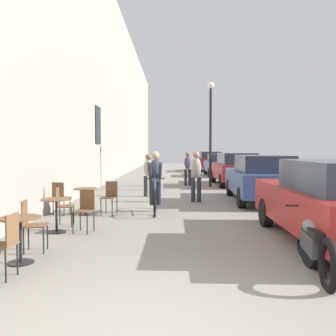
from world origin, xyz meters
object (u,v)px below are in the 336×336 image
object	(u,v)px
cafe_chair_mid_toward_wall	(85,208)
cafe_chair_near_toward_wall	(31,222)
parked_car_third	(235,169)
cafe_table_near	(20,230)
parked_car_fifth	(209,161)
cafe_table_mid	(56,208)
pedestrian_mid	(148,173)
pedestrian_furthest	(188,167)
pedestrian_far	(157,169)
parked_car_second	(260,178)
cafe_table_far	(85,195)
cafe_chair_near_toward_street	(5,241)
cafe_chair_far_toward_street	(110,195)
parked_motorcycle	(315,243)
pedestrian_near	(196,174)
parked_car_fourth	(219,165)
cafe_chair_far_toward_wall	(60,196)
street_lamp	(211,121)
cyclist_on_bicycle	(155,184)
cafe_chair_mid_toward_street	(62,204)
parked_car_nearest	(332,201)

from	to	relation	value
cafe_chair_mid_toward_wall	cafe_chair_near_toward_wall	bearing A→B (deg)	-109.60
cafe_chair_near_toward_wall	parked_car_third	world-z (taller)	parked_car_third
cafe_table_near	parked_car_fifth	size ratio (longest dim) A/B	0.16
cafe_table_mid	cafe_chair_mid_toward_wall	world-z (taller)	cafe_chair_mid_toward_wall
pedestrian_mid	pedestrian_furthest	world-z (taller)	pedestrian_furthest
pedestrian_far	parked_car_second	distance (m)	5.07
pedestrian_mid	cafe_table_far	bearing A→B (deg)	-110.43
cafe_chair_near_toward_street	parked_car_third	distance (m)	14.16
pedestrian_far	cafe_chair_far_toward_street	bearing A→B (deg)	-99.75
cafe_chair_near_toward_wall	cafe_table_far	world-z (taller)	cafe_chair_near_toward_wall
cafe_table_mid	parked_car_third	world-z (taller)	parked_car_third
cafe_chair_near_toward_wall	cafe_chair_mid_toward_wall	xyz separation A→B (m)	(0.56, 1.57, 0.00)
cafe_table_near	cafe_table_far	xyz separation A→B (m)	(0.00, 4.23, 0.00)
cafe_table_near	parked_motorcycle	world-z (taller)	parked_motorcycle
cafe_chair_near_toward_street	pedestrian_far	world-z (taller)	pedestrian_far
cafe_chair_near_toward_street	pedestrian_near	size ratio (longest dim) A/B	0.53
cafe_chair_near_toward_street	parked_car_fourth	size ratio (longest dim) A/B	0.22
parked_car_second	parked_car_fourth	distance (m)	12.10
cafe_chair_near_toward_street	cafe_chair_mid_toward_wall	distance (m)	2.89
cafe_chair_mid_toward_wall	cafe_chair_far_toward_wall	bearing A→B (deg)	120.15
cafe_chair_near_toward_wall	cafe_chair_mid_toward_wall	bearing A→B (deg)	70.40
parked_motorcycle	cafe_table_near	bearing A→B (deg)	176.21
cafe_chair_mid_toward_wall	parked_car_fifth	distance (m)	22.55
parked_car_fifth	street_lamp	bearing A→B (deg)	-95.48
cafe_table_near	cafe_chair_mid_toward_wall	size ratio (longest dim) A/B	0.81
parked_car_fifth	cafe_chair_mid_toward_wall	bearing A→B (deg)	-102.42
cafe_chair_far_toward_wall	pedestrian_furthest	world-z (taller)	pedestrian_furthest
pedestrian_mid	street_lamp	xyz separation A→B (m)	(2.69, 3.57, 2.22)
pedestrian_furthest	cyclist_on_bicycle	bearing A→B (deg)	-98.95
pedestrian_furthest	cafe_chair_mid_toward_wall	bearing A→B (deg)	-104.36
parked_car_second	street_lamp	bearing A→B (deg)	103.37
cafe_table_mid	pedestrian_furthest	bearing A→B (deg)	72.68
cafe_table_near	cyclist_on_bicycle	bearing A→B (deg)	67.90
cafe_table_mid	cyclist_on_bicycle	world-z (taller)	cyclist_on_bicycle
cafe_table_near	cafe_table_mid	xyz separation A→B (m)	(-0.11, 2.12, 0.00)
cafe_chair_mid_toward_street	street_lamp	distance (m)	10.23
street_lamp	parked_motorcycle	xyz separation A→B (m)	(0.28, -11.96, -2.70)
pedestrian_far	pedestrian_furthest	distance (m)	2.55
cyclist_on_bicycle	cafe_table_far	bearing A→B (deg)	-168.85
parked_car_third	cafe_chair_far_toward_street	bearing A→B (deg)	-120.35
cafe_chair_far_toward_wall	parked_car_nearest	size ratio (longest dim) A/B	0.20
pedestrian_mid	parked_car_fourth	bearing A→B (deg)	69.44
parked_car_nearest	parked_car_fourth	xyz separation A→B (m)	(0.16, 17.63, -0.06)
cafe_chair_near_toward_street	parked_car_nearest	size ratio (longest dim) A/B	0.20
parked_car_nearest	cafe_chair_far_toward_wall	bearing A→B (deg)	153.56
cafe_chair_near_toward_wall	parked_car_fifth	size ratio (longest dim) A/B	0.20
pedestrian_near	parked_car_fourth	bearing A→B (deg)	79.22
street_lamp	parked_car_second	world-z (taller)	street_lamp
pedestrian_far	parked_motorcycle	bearing A→B (deg)	-75.51
parked_car_third	street_lamp	bearing A→B (deg)	-149.18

